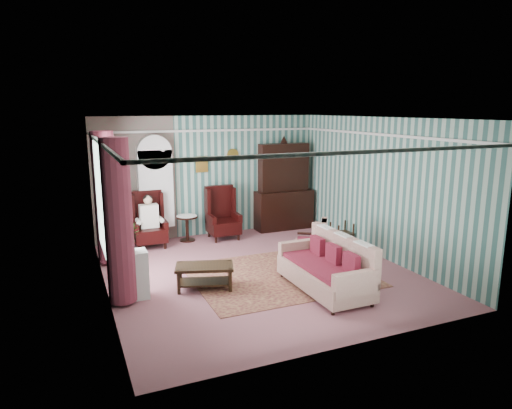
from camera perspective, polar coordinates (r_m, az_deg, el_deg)
name	(u,v)px	position (r m, az deg, el deg)	size (l,w,h in m)	color
floor	(258,272)	(8.81, 0.26, -8.46)	(6.00, 6.00, 0.00)	#8F535B
room_shell	(223,169)	(8.27, -4.16, 4.50)	(5.53, 6.02, 2.91)	#335E57
bookcase	(156,195)	(10.78, -12.40, 1.23)	(0.80, 0.28, 2.24)	white
dresser_hutch	(284,184)	(11.68, 3.55, 2.60)	(1.50, 0.56, 2.36)	black
wingback_left	(149,220)	(10.46, -13.22, -1.91)	(0.76, 0.80, 1.25)	black
wingback_right	(223,213)	(10.88, -4.12, -1.08)	(0.76, 0.80, 1.25)	black
seated_woman	(149,222)	(10.47, -13.21, -2.09)	(0.44, 0.40, 1.18)	white
round_side_table	(187,228)	(10.87, -8.60, -2.98)	(0.50, 0.50, 0.60)	black
nest_table	(342,233)	(10.62, 10.66, -3.57)	(0.45, 0.38, 0.54)	black
plant_stand	(131,275)	(7.81, -15.41, -8.52)	(0.55, 0.35, 0.80)	white
rug	(279,275)	(8.67, 2.89, -8.78)	(3.20, 2.60, 0.01)	#4A1C18
sofa	(324,262)	(7.88, 8.56, -7.15)	(1.95, 0.99, 1.03)	#B9A98F
floral_armchair	(310,237)	(9.36, 6.82, -4.01)	(0.71, 0.72, 1.03)	#B4A78B
coffee_table	(205,277)	(8.05, -6.44, -8.97)	(0.99, 0.53, 0.42)	black
potted_plant_a	(127,239)	(7.57, -15.82, -4.20)	(0.41, 0.36, 0.46)	#184D1A
potted_plant_b	(129,237)	(7.68, -15.62, -3.91)	(0.26, 0.21, 0.47)	#265119
potted_plant_c	(121,241)	(7.66, -16.47, -4.45)	(0.20, 0.20, 0.35)	#1C4C17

